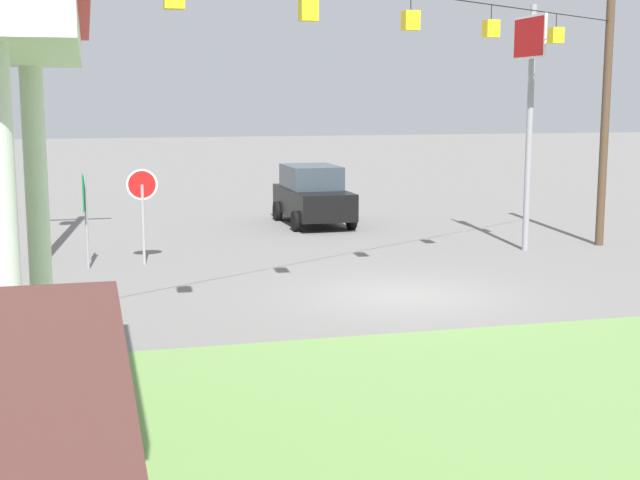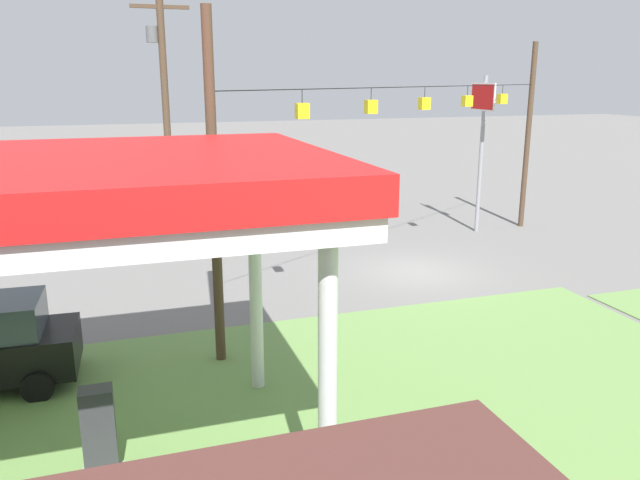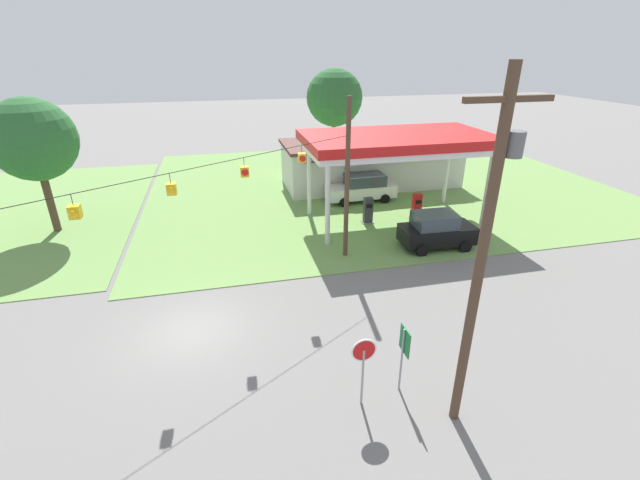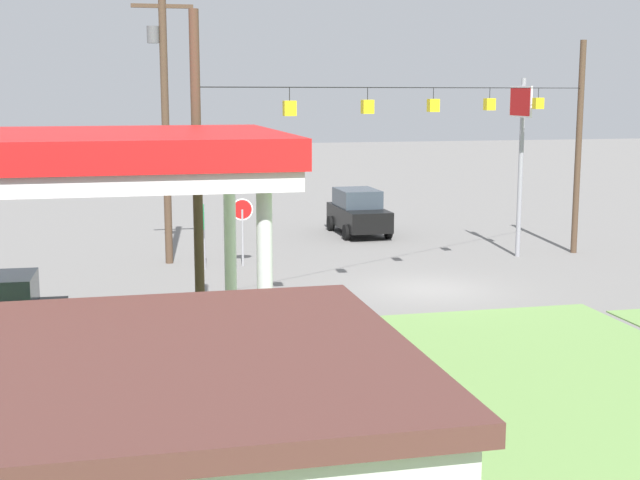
{
  "view_description": "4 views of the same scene",
  "coord_description": "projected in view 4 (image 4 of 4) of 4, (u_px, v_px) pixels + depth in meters",
  "views": [
    {
      "loc": [
        6.66,
        18.09,
        4.33
      ],
      "look_at": [
        2.65,
        2.64,
        1.76
      ],
      "focal_mm": 50.0,
      "sensor_mm": 36.0,
      "label": 1
    },
    {
      "loc": [
        9.91,
        19.22,
        6.76
      ],
      "look_at": [
        4.1,
        1.3,
        1.84
      ],
      "focal_mm": 35.0,
      "sensor_mm": 36.0,
      "label": 2
    },
    {
      "loc": [
        1.69,
        -14.92,
        10.42
      ],
      "look_at": [
        6.02,
        3.15,
        1.94
      ],
      "focal_mm": 24.0,
      "sensor_mm": 36.0,
      "label": 3
    },
    {
      "loc": [
        9.79,
        26.73,
        6.4
      ],
      "look_at": [
        4.07,
        1.81,
        2.08
      ],
      "focal_mm": 50.0,
      "sensor_mm": 36.0,
      "label": 4
    }
  ],
  "objects": [
    {
      "name": "car_on_crossroad",
      "position": [
        358.0,
        212.0,
        39.8
      ],
      "size": [
        2.17,
        4.39,
        2.02
      ],
      "rotation": [
        0.0,
        0.0,
        1.59
      ],
      "color": "black",
      "rests_on": "ground"
    },
    {
      "name": "signal_span_gantry",
      "position": [
        432.0,
        147.0,
        28.17
      ],
      "size": [
        15.97,
        10.24,
        8.29
      ],
      "color": "#4C3828",
      "rests_on": "ground"
    },
    {
      "name": "stop_sign_overhead",
      "position": [
        521.0,
        133.0,
        33.84
      ],
      "size": [
        0.22,
        1.82,
        6.84
      ],
      "color": "gray",
      "rests_on": "ground"
    },
    {
      "name": "car_at_pumps_rear",
      "position": [
        3.0,
        454.0,
        13.35
      ],
      "size": [
        5.02,
        2.19,
        1.99
      ],
      "rotation": [
        0.0,
        0.0,
        3.16
      ],
      "color": "white",
      "rests_on": "ground"
    },
    {
      "name": "route_sign",
      "position": [
        203.0,
        223.0,
        31.87
      ],
      "size": [
        0.1,
        0.7,
        2.4
      ],
      "color": "gray",
      "rests_on": "ground"
    },
    {
      "name": "stop_sign_roadside",
      "position": [
        242.0,
        217.0,
        32.47
      ],
      "size": [
        0.8,
        0.08,
        2.5
      ],
      "rotation": [
        0.0,
        0.0,
        3.14
      ],
      "color": "#99999E",
      "rests_on": "ground"
    },
    {
      "name": "ground_plane",
      "position": [
        429.0,
        289.0,
        28.92
      ],
      "size": [
        160.0,
        160.0,
        0.0
      ],
      "primitive_type": "plane",
      "color": "slate"
    },
    {
      "name": "utility_pole_main",
      "position": [
        164.0,
        110.0,
        32.36
      ],
      "size": [
        2.2,
        0.44,
        10.15
      ],
      "color": "#4C3828",
      "rests_on": "ground"
    },
    {
      "name": "fuel_pump_near",
      "position": [
        83.0,
        374.0,
        17.71
      ],
      "size": [
        0.71,
        0.56,
        1.73
      ],
      "color": "gray",
      "rests_on": "ground"
    }
  ]
}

